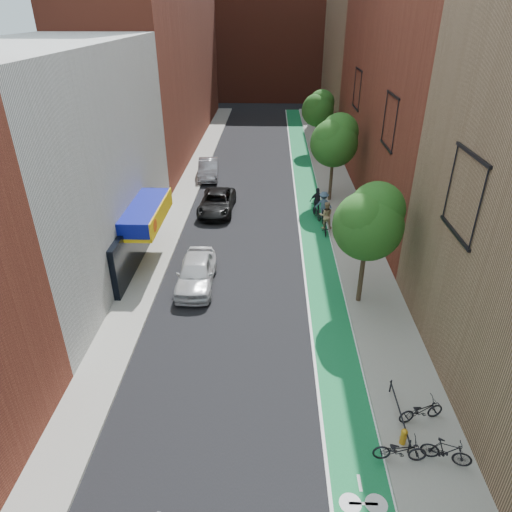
# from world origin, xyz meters

# --- Properties ---
(ground) EXTENTS (160.00, 160.00, 0.00)m
(ground) POSITION_xyz_m (0.00, 0.00, 0.00)
(ground) COLOR black
(ground) RESTS_ON ground
(bike_lane) EXTENTS (2.00, 68.00, 0.01)m
(bike_lane) POSITION_xyz_m (4.00, 26.00, 0.01)
(bike_lane) COLOR #12672F
(bike_lane) RESTS_ON ground
(sidewalk_left) EXTENTS (2.00, 68.00, 0.15)m
(sidewalk_left) POSITION_xyz_m (-6.00, 26.00, 0.07)
(sidewalk_left) COLOR gray
(sidewalk_left) RESTS_ON ground
(sidewalk_right) EXTENTS (3.00, 68.00, 0.15)m
(sidewalk_right) POSITION_xyz_m (6.50, 26.00, 0.07)
(sidewalk_right) COLOR gray
(sidewalk_right) RESTS_ON ground
(building_left_white) EXTENTS (8.00, 20.00, 12.00)m
(building_left_white) POSITION_xyz_m (-11.00, 14.00, 6.00)
(building_left_white) COLOR silver
(building_left_white) RESTS_ON ground
(building_left_far_red) EXTENTS (8.00, 36.00, 22.00)m
(building_left_far_red) POSITION_xyz_m (-11.00, 42.00, 11.00)
(building_left_far_red) COLOR maroon
(building_left_far_red) RESTS_ON ground
(building_right_mid_red) EXTENTS (8.00, 28.00, 22.00)m
(building_right_mid_red) POSITION_xyz_m (12.00, 26.00, 11.00)
(building_right_mid_red) COLOR maroon
(building_right_mid_red) RESTS_ON ground
(building_right_far_tan) EXTENTS (8.00, 20.00, 18.00)m
(building_right_far_tan) POSITION_xyz_m (12.00, 50.00, 9.00)
(building_right_far_tan) COLOR #8C6B4C
(building_right_far_tan) RESTS_ON ground
(building_far_closure) EXTENTS (30.00, 14.00, 20.00)m
(building_far_closure) POSITION_xyz_m (0.00, 72.00, 10.00)
(building_far_closure) COLOR maroon
(building_far_closure) RESTS_ON ground
(tree_near) EXTENTS (3.40, 3.36, 6.42)m
(tree_near) POSITION_xyz_m (5.65, 10.02, 4.66)
(tree_near) COLOR #332619
(tree_near) RESTS_ON ground
(tree_mid) EXTENTS (3.55, 3.53, 6.74)m
(tree_mid) POSITION_xyz_m (5.65, 24.02, 4.89)
(tree_mid) COLOR #332619
(tree_mid) RESTS_ON ground
(tree_far) EXTENTS (3.30, 3.25, 6.21)m
(tree_far) POSITION_xyz_m (5.65, 38.02, 4.50)
(tree_far) COLOR #332619
(tree_far) RESTS_ON ground
(parked_car_white) EXTENTS (2.04, 4.86, 1.64)m
(parked_car_white) POSITION_xyz_m (-3.00, 11.39, 0.82)
(parked_car_white) COLOR silver
(parked_car_white) RESTS_ON ground
(parked_car_black) EXTENTS (2.57, 5.35, 1.47)m
(parked_car_black) POSITION_xyz_m (-3.00, 21.63, 0.73)
(parked_car_black) COLOR black
(parked_car_black) RESTS_ON ground
(parked_car_silver) EXTENTS (2.12, 4.98, 1.60)m
(parked_car_silver) POSITION_xyz_m (-4.60, 29.34, 0.80)
(parked_car_silver) COLOR gray
(parked_car_silver) RESTS_ON ground
(cyclist_lane_near) EXTENTS (0.92, 1.56, 2.23)m
(cyclist_lane_near) POSITION_xyz_m (4.67, 18.22, 1.01)
(cyclist_lane_near) COLOR black
(cyclist_lane_near) RESTS_ON ground
(cyclist_lane_mid) EXTENTS (1.17, 1.91, 2.23)m
(cyclist_lane_mid) POSITION_xyz_m (4.32, 20.80, 0.85)
(cyclist_lane_mid) COLOR black
(cyclist_lane_mid) RESTS_ON ground
(cyclist_lane_far) EXTENTS (1.23, 1.52, 2.21)m
(cyclist_lane_far) POSITION_xyz_m (4.70, 20.17, 1.05)
(cyclist_lane_far) COLOR black
(cyclist_lane_far) RESTS_ON ground
(parked_bike_near) EXTENTS (1.85, 1.06, 0.92)m
(parked_bike_near) POSITION_xyz_m (6.59, 2.25, 0.61)
(parked_bike_near) COLOR black
(parked_bike_near) RESTS_ON sidewalk_right
(parked_bike_mid) EXTENTS (1.69, 0.96, 0.98)m
(parked_bike_mid) POSITION_xyz_m (6.92, 0.50, 0.64)
(parked_bike_mid) COLOR black
(parked_bike_mid) RESTS_ON sidewalk_right
(parked_bike_far) EXTENTS (1.79, 0.66, 0.93)m
(parked_bike_far) POSITION_xyz_m (5.40, 0.53, 0.62)
(parked_bike_far) COLOR black
(parked_bike_far) RESTS_ON sidewalk_right
(fire_hydrant) EXTENTS (0.23, 0.23, 0.66)m
(fire_hydrant) POSITION_xyz_m (5.70, 1.19, 0.50)
(fire_hydrant) COLOR orange
(fire_hydrant) RESTS_ON sidewalk_right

